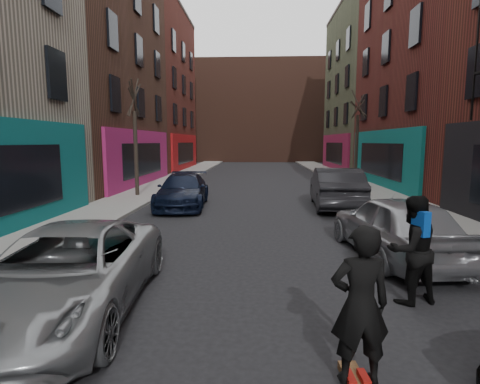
# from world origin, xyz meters

# --- Properties ---
(sidewalk_left) EXTENTS (2.50, 84.00, 0.13)m
(sidewalk_left) POSITION_xyz_m (-6.25, 30.00, 0.07)
(sidewalk_left) COLOR gray
(sidewalk_left) RESTS_ON ground
(sidewalk_right) EXTENTS (2.50, 84.00, 0.13)m
(sidewalk_right) POSITION_xyz_m (6.25, 30.00, 0.07)
(sidewalk_right) COLOR gray
(sidewalk_right) RESTS_ON ground
(building_far) EXTENTS (40.00, 10.00, 14.00)m
(building_far) POSITION_xyz_m (0.00, 56.00, 7.00)
(building_far) COLOR #47281E
(building_far) RESTS_ON ground
(tree_left_far) EXTENTS (2.00, 2.00, 6.50)m
(tree_left_far) POSITION_xyz_m (-6.20, 18.00, 3.38)
(tree_left_far) COLOR black
(tree_left_far) RESTS_ON sidewalk_left
(tree_right_far) EXTENTS (2.00, 2.00, 6.80)m
(tree_right_far) POSITION_xyz_m (6.20, 24.00, 3.53)
(tree_right_far) COLOR black
(tree_right_far) RESTS_ON sidewalk_right
(parked_left_far) EXTENTS (2.71, 5.21, 1.40)m
(parked_left_far) POSITION_xyz_m (-3.20, 5.24, 0.70)
(parked_left_far) COLOR gray
(parked_left_far) RESTS_ON ground
(parked_left_end) EXTENTS (2.27, 4.98, 1.41)m
(parked_left_end) POSITION_xyz_m (-3.33, 15.36, 0.71)
(parked_left_end) COLOR black
(parked_left_end) RESTS_ON ground
(parked_right_far) EXTENTS (2.33, 4.76, 1.56)m
(parked_right_far) POSITION_xyz_m (3.20, 8.52, 0.78)
(parked_right_far) COLOR #93959B
(parked_right_far) RESTS_ON ground
(parked_right_end) EXTENTS (2.15, 5.30, 1.71)m
(parked_right_end) POSITION_xyz_m (3.20, 15.48, 0.86)
(parked_right_end) COLOR black
(parked_right_end) RESTS_ON ground
(skateboarder) EXTENTS (0.68, 0.47, 1.82)m
(skateboarder) POSITION_xyz_m (1.04, 3.52, 1.01)
(skateboarder) COLOR black
(skateboarder) RESTS_ON skateboard
(pedestrian) EXTENTS (1.09, 0.96, 1.89)m
(pedestrian) POSITION_xyz_m (2.56, 5.93, 0.95)
(pedestrian) COLOR black
(pedestrian) RESTS_ON ground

